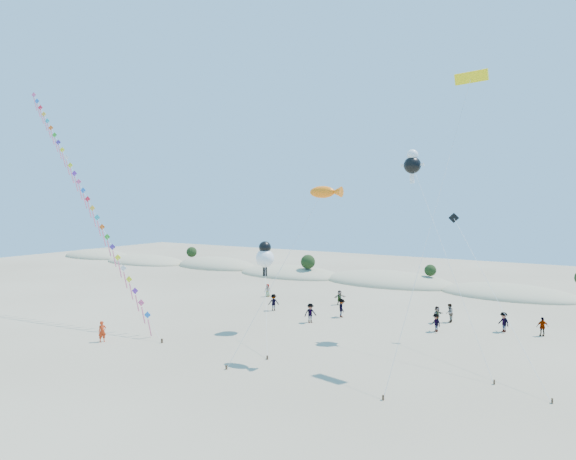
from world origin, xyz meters
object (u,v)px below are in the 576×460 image
at_px(kite_train, 82,188).
at_px(fish_kite, 325,193).
at_px(flyer_foreground, 102,332).
at_px(parafoil_kite, 470,82).

distance_m(kite_train, fish_kite, 27.88).
xyz_separation_m(kite_train, fish_kite, (27.87, 0.12, -0.75)).
xyz_separation_m(fish_kite, flyer_foreground, (-17.56, -6.01, -11.42)).
height_order(parafoil_kite, flyer_foreground, parafoil_kite).
height_order(kite_train, flyer_foreground, kite_train).
relative_size(kite_train, flyer_foreground, 16.24).
distance_m(parafoil_kite, flyer_foreground, 34.46).
height_order(kite_train, fish_kite, kite_train).
distance_m(fish_kite, parafoil_kite, 12.74).
distance_m(kite_train, parafoil_kite, 37.97).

